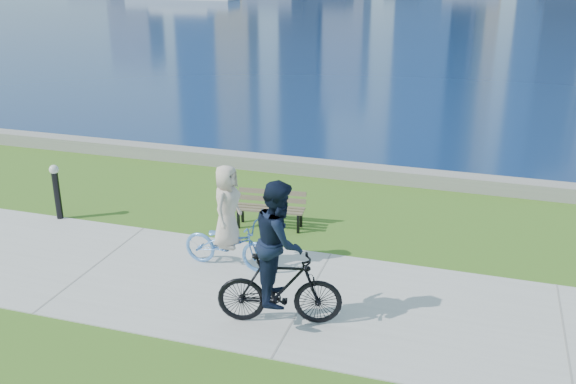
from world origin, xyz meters
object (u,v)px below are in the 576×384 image
at_px(cyclist_woman, 228,230).
at_px(cyclist_man, 279,266).
at_px(park_bench, 271,206).
at_px(bollard_lamp, 56,188).

xyz_separation_m(cyclist_woman, cyclist_man, (1.46, -1.50, 0.25)).
distance_m(park_bench, cyclist_woman, 2.03).
distance_m(park_bench, cyclist_man, 3.79).
bearing_deg(bollard_lamp, cyclist_woman, -12.97).
xyz_separation_m(park_bench, bollard_lamp, (-4.44, -1.01, 0.24)).
bearing_deg(park_bench, cyclist_woman, -99.22).
bearing_deg(park_bench, bollard_lamp, -173.12).
height_order(bollard_lamp, cyclist_woman, cyclist_woman).
bearing_deg(cyclist_man, cyclist_woman, 30.61).
height_order(park_bench, cyclist_man, cyclist_man).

